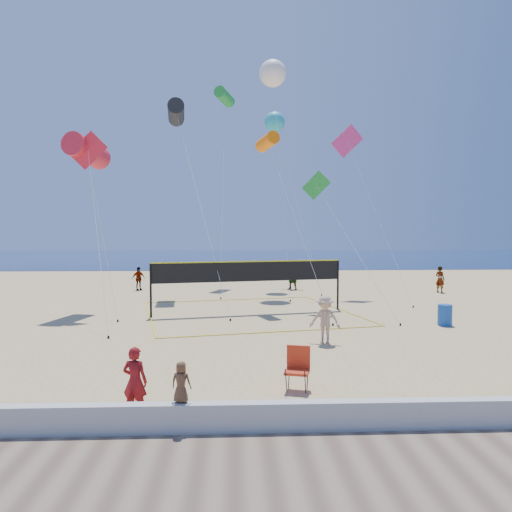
{
  "coord_description": "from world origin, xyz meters",
  "views": [
    {
      "loc": [
        -1.58,
        -12.91,
        4.09
      ],
      "look_at": [
        -0.91,
        2.0,
        3.31
      ],
      "focal_mm": 35.0,
      "sensor_mm": 36.0,
      "label": 1
    }
  ],
  "objects_px": {
    "camp_chair": "(298,365)",
    "volleyball_net": "(249,277)",
    "trash_barrel": "(445,315)",
    "woman": "(135,382)"
  },
  "relations": [
    {
      "from": "trash_barrel",
      "to": "woman",
      "type": "bearing_deg",
      "value": -138.42
    },
    {
      "from": "camp_chair",
      "to": "volleyball_net",
      "type": "bearing_deg",
      "value": 110.1
    },
    {
      "from": "woman",
      "to": "camp_chair",
      "type": "relative_size",
      "value": 1.25
    },
    {
      "from": "trash_barrel",
      "to": "volleyball_net",
      "type": "height_order",
      "value": "volleyball_net"
    },
    {
      "from": "volleyball_net",
      "to": "woman",
      "type": "bearing_deg",
      "value": -114.33
    },
    {
      "from": "camp_chair",
      "to": "volleyball_net",
      "type": "height_order",
      "value": "volleyball_net"
    },
    {
      "from": "camp_chair",
      "to": "woman",
      "type": "bearing_deg",
      "value": -140.86
    },
    {
      "from": "woman",
      "to": "volleyball_net",
      "type": "bearing_deg",
      "value": -87.54
    },
    {
      "from": "camp_chair",
      "to": "volleyball_net",
      "type": "distance_m",
      "value": 11.89
    },
    {
      "from": "volleyball_net",
      "to": "camp_chair",
      "type": "bearing_deg",
      "value": -97.83
    }
  ]
}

